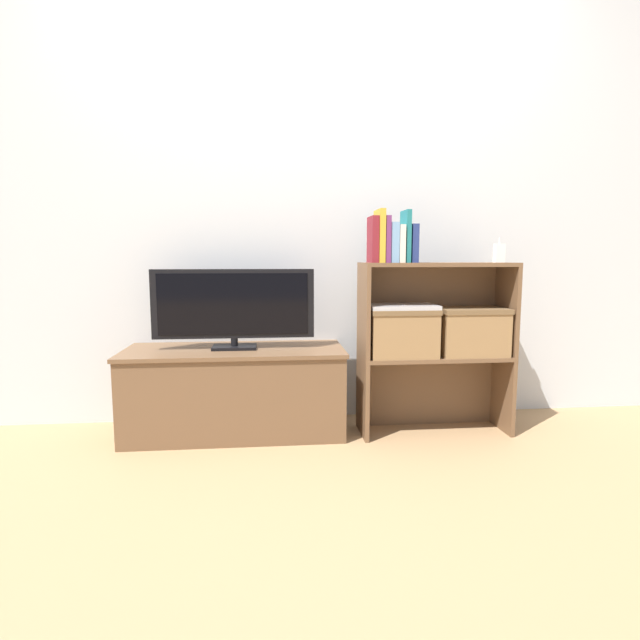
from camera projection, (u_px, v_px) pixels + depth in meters
ground_plane at (323, 445)px, 2.41m from camera, size 16.00×16.00×0.00m
wall_back at (314, 202)px, 2.73m from camera, size 10.00×0.05×2.40m
tv_stand at (235, 391)px, 2.56m from camera, size 1.11×0.46×0.44m
tv at (234, 306)px, 2.50m from camera, size 0.81×0.14×0.40m
bookshelf_lower_tier at (431, 381)px, 2.62m from camera, size 0.76×0.27×0.41m
bookshelf_upper_tier at (433, 297)px, 2.57m from camera, size 0.76×0.27×0.47m
book_maroon at (373, 240)px, 2.42m from camera, size 0.03×0.14×0.22m
book_mustard at (379, 236)px, 2.42m from camera, size 0.03×0.16×0.25m
book_plum at (385, 240)px, 2.42m from camera, size 0.02×0.15×0.22m
book_skyblue at (392, 243)px, 2.43m from camera, size 0.04×0.15×0.19m
book_ivory at (399, 244)px, 2.43m from camera, size 0.03×0.15×0.18m
book_teal at (406, 237)px, 2.43m from camera, size 0.02×0.14×0.25m
book_navy at (412, 244)px, 2.44m from camera, size 0.03×0.13×0.19m
baby_monitor at (499, 253)px, 2.52m from camera, size 0.05×0.04×0.12m
storage_basket_left at (401, 330)px, 2.50m from camera, size 0.34×0.24×0.24m
storage_basket_right at (471, 329)px, 2.54m from camera, size 0.34×0.24×0.24m
laptop at (402, 307)px, 2.49m from camera, size 0.34×0.22×0.02m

